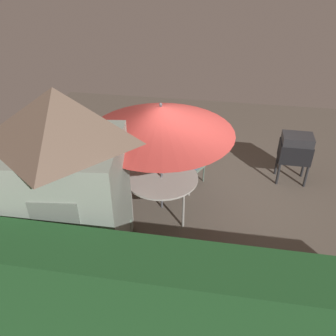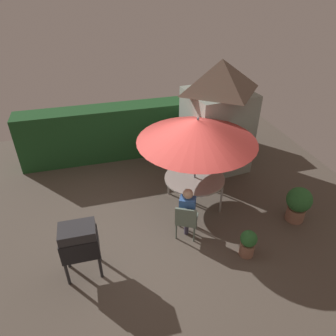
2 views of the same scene
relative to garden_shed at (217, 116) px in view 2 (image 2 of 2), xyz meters
name	(u,v)px [view 2 (image 2 of 2)]	position (x,y,z in m)	size (l,w,h in m)	color
ground_plane	(164,223)	(-2.13, -2.13, -1.63)	(11.00, 11.00, 0.00)	brown
hedge_backdrop	(136,130)	(-2.13, 1.37, -0.80)	(7.02, 0.78, 1.67)	#1E4C23
garden_shed	(217,116)	(0.00, 0.00, 0.00)	(1.96, 1.86, 3.20)	gray
patio_table	(195,179)	(-1.19, -1.58, -0.89)	(1.49, 1.49, 0.79)	#B2ADA3
patio_umbrella	(197,130)	(-1.19, -1.58, 0.44)	(2.78, 2.78, 2.40)	#4C4C51
bbq_grill	(79,241)	(-4.00, -3.09, -0.79)	(0.71, 0.51, 1.20)	black
chair_near_shed	(205,159)	(-0.44, -0.42, -1.11)	(0.64, 0.64, 0.90)	slate
chair_far_side	(186,219)	(-1.76, -2.69, -1.11)	(0.62, 0.62, 0.90)	slate
potted_plant_by_shed	(248,243)	(-0.67, -3.52, -1.30)	(0.35, 0.35, 0.63)	#936651
potted_plant_by_grill	(298,203)	(0.97, -2.83, -1.14)	(0.59, 0.59, 0.90)	#936651
person_in_red	(205,153)	(-0.49, -0.49, -0.85)	(0.42, 0.39, 1.26)	#CC3D33
person_in_blue	(187,207)	(-1.72, -2.61, -0.85)	(0.41, 0.37, 1.26)	#3866B2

